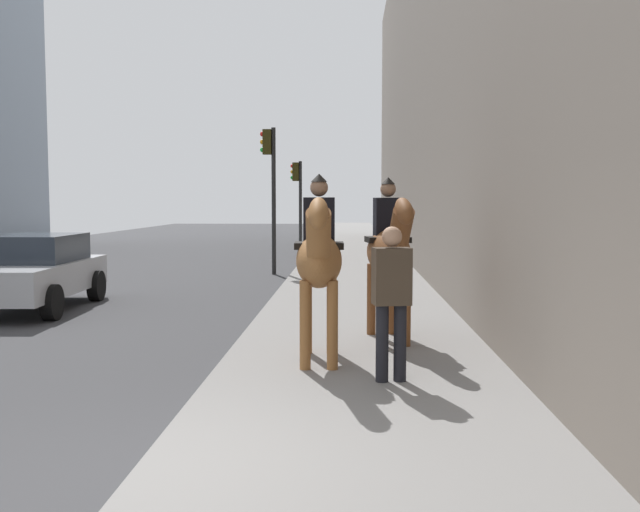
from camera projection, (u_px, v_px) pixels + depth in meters
sidewalk_slab at (370, 485)px, 5.14m from camera, size 120.00×3.49×0.12m
mounted_horse_near at (319, 258)px, 8.68m from camera, size 2.15×0.62×2.31m
mounted_horse_far at (389, 250)px, 10.01m from camera, size 2.15×0.77×2.31m
pedestrian_greeting at (391, 293)px, 7.77m from camera, size 0.33×0.44×1.70m
car_near_lane at (32, 271)px, 13.78m from camera, size 4.04×2.07×1.44m
traffic_light_near_curb at (271, 177)px, 20.18m from camera, size 0.20×0.44×4.15m
traffic_light_far_curb at (298, 192)px, 27.29m from camera, size 0.20×0.44×3.60m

